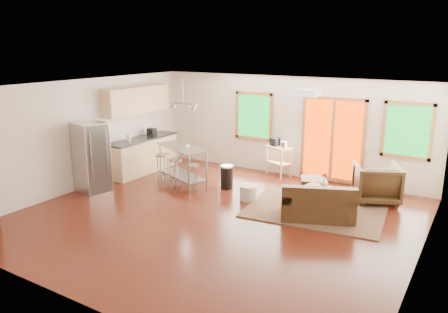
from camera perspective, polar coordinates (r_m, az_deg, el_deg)
The scene contains 28 objects.
floor at distance 8.88m, azimuth -1.02°, elevation -7.99°, with size 7.50×7.00×0.02m, color #3B130B.
ceiling at distance 8.25m, azimuth -1.11°, elevation 9.08°, with size 7.50×7.00×0.02m, color white.
back_wall at distance 11.51m, azimuth 8.42°, elevation 3.88°, with size 7.50×0.02×2.60m, color silver.
left_wall at distance 10.92m, azimuth -17.94°, elevation 2.76°, with size 0.02×7.00×2.60m, color silver.
right_wall at distance 7.25m, azimuth 24.90°, elevation -3.63°, with size 0.02×7.00×2.60m, color silver.
front_wall at distance 5.96m, azimuth -19.71°, elevation -6.87°, with size 7.50×0.02×2.60m, color silver.
window_left at distance 11.86m, azimuth 3.91°, elevation 5.29°, with size 1.10×0.05×1.30m.
french_doors at distance 11.10m, azimuth 13.98°, elevation 2.16°, with size 1.60×0.05×2.10m.
window_right at distance 10.65m, azimuth 22.83°, elevation 3.14°, with size 1.10×0.05×1.30m.
rug at distance 9.44m, azimuth 11.89°, elevation -6.78°, with size 2.75×2.12×0.03m, color #4C5C3B.
loveseat at distance 8.88m, azimuth 12.10°, elevation -6.20°, with size 1.62×1.30×0.76m.
coffee_table at distance 9.62m, azimuth 13.06°, elevation -4.44°, with size 1.04×0.73×0.38m.
armchair at distance 10.14m, azimuth 19.32°, elevation -3.07°, with size 0.92×0.86×0.94m, color #302212.
ottoman at distance 10.36m, azimuth 11.59°, elevation -3.79°, with size 0.57×0.57×0.38m, color #302212.
pouf at distance 9.77m, azimuth 3.21°, elevation -4.76°, with size 0.39×0.39×0.34m, color beige.
vase at distance 9.71m, azimuth 12.94°, elevation -3.18°, with size 0.20×0.20×0.28m.
book at distance 9.24m, azimuth 15.43°, elevation -3.87°, with size 0.24×0.03×0.32m, color maroon.
cabinets at distance 11.96m, azimuth -10.78°, elevation 2.35°, with size 0.64×2.24×2.30m.
refrigerator at distance 10.61m, azimuth -16.89°, elevation -0.12°, with size 0.76×0.75×1.65m.
island at distance 10.65m, azimuth -5.43°, elevation -0.31°, with size 1.68×1.19×0.99m.
cup at distance 10.54m, azimuth -4.81°, elevation 1.38°, with size 0.11×0.09×0.11m, color white.
bar_stool_a at distance 11.02m, azimuth -8.02°, elevation -0.63°, with size 0.42×0.42×0.73m.
bar_stool_b at distance 10.55m, azimuth -6.37°, elevation -1.29°, with size 0.41×0.41×0.72m.
bar_stool_c at distance 10.25m, azimuth -4.08°, elevation -1.99°, with size 0.40×0.40×0.66m.
trash_can at distance 10.50m, azimuth 0.37°, elevation -2.68°, with size 0.37×0.37×0.57m.
kitchen_cart at distance 11.48m, azimuth 7.14°, elevation 0.76°, with size 0.77×0.65×1.00m.
ceiling_flush at distance 8.07m, azimuth 10.96°, elevation 8.14°, with size 0.35×0.35×0.12m, color white.
pendant_light at distance 10.63m, azimuth -5.37°, elevation 6.37°, with size 0.80×0.18×0.79m.
Camera 1 is at (4.44, -6.91, 3.38)m, focal length 35.00 mm.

